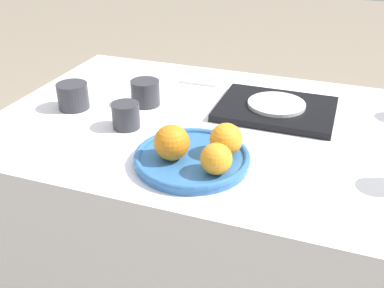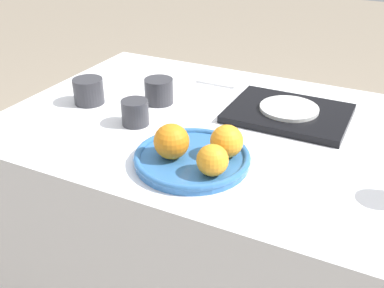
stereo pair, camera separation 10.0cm
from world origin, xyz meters
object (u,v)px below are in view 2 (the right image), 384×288
Objects in this scene: orange_0 at (171,141)px; cup_0 at (135,113)px; orange_2 at (212,160)px; serving_tray at (289,113)px; napkin at (222,79)px; side_plate at (289,108)px; orange_1 at (227,141)px; cup_1 at (159,91)px; fruit_platter at (192,158)px; cup_3 at (89,91)px.

cup_0 is at bearing 143.70° from orange_0.
serving_tray is at bearing 81.40° from orange_2.
orange_2 is 0.51× the size of napkin.
serving_tray is at bearing 0.00° from side_plate.
orange_1 is 0.31m from side_plate.
orange_2 is 0.44m from cup_1.
fruit_platter is at bearing -47.86° from cup_1.
cup_1 is at bearing 132.14° from fruit_platter.
cup_3 reaches higher than cup_0.
orange_1 is 1.09× the size of orange_2.
side_plate is 0.42m from cup_0.
napkin is at bearing 147.90° from side_plate.
cup_0 is at bearing -101.33° from napkin.
orange_0 is 0.43m from cup_3.
cup_0 is 0.41m from napkin.
cup_3 is at bearing 153.05° from orange_0.
orange_2 is 0.43× the size of side_plate.
orange_1 is 0.08m from orange_2.
side_plate is (0.17, 0.36, -0.03)m from orange_0.
orange_1 is 0.86× the size of cup_3.
orange_1 is at bearing -36.44° from cup_1.
orange_0 reaches higher than napkin.
serving_tray is 3.84× the size of cup_1.
side_plate is 0.32m from napkin.
orange_0 reaches higher than orange_2.
cup_0 is at bearing -84.48° from cup_1.
cup_1 is at bearing -110.89° from napkin.
orange_0 reaches higher than orange_1.
serving_tray is 0.02m from side_plate.
cup_0 is (-0.18, 0.14, -0.02)m from orange_0.
orange_1 reaches higher than cup_1.
side_plate reaches higher than fruit_platter.
fruit_platter is 0.36m from side_plate.
napkin is (0.09, 0.25, -0.03)m from cup_1.
cup_0 is at bearing 165.48° from orange_1.
side_plate is at bearing 78.54° from orange_1.
serving_tray is at bearing 64.94° from orange_0.
orange_0 is 0.12m from orange_1.
orange_0 is at bearing -115.06° from serving_tray.
orange_0 is at bearing -115.06° from side_plate.
orange_1 is at bearing -101.46° from side_plate.
serving_tray is 0.42m from cup_0.
orange_0 is 0.23m from cup_0.
serving_tray is (0.06, 0.30, -0.05)m from orange_1.
cup_0 is 0.15m from cup_1.
orange_1 is 0.31m from serving_tray.
orange_0 is 0.55m from napkin.
napkin is (0.08, 0.40, -0.03)m from cup_0.
orange_0 is (-0.04, -0.02, 0.04)m from fruit_platter.
orange_2 is at bearing -23.92° from cup_3.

